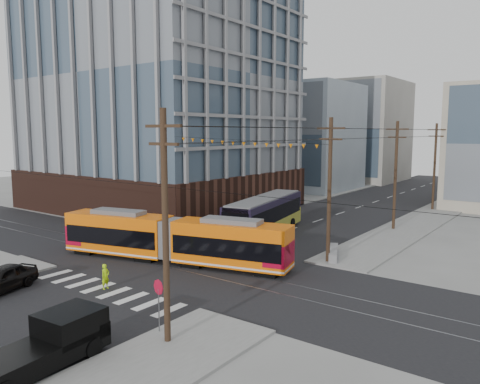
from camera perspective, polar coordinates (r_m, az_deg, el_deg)
The scene contains 16 objects.
ground at distance 33.12m, azimuth -11.83°, elevation -10.27°, with size 160.00×160.00×0.00m, color slate.
office_building at distance 63.51m, azimuth -9.87°, elevation 11.18°, with size 30.00×25.00×28.60m, color #381E16.
bg_bldg_nw_near at distance 83.47m, azimuth 7.34°, elevation 6.65°, with size 18.00×16.00×18.00m, color #8C99A5.
bg_bldg_nw_far at distance 100.23m, azimuth 14.50°, elevation 7.16°, with size 16.00×18.00×20.00m, color gray.
utility_pole_near at distance 21.74m, azimuth -9.08°, elevation -4.54°, with size 0.30×0.30×11.00m, color black.
utility_pole_far at distance 78.47m, azimuth 25.29°, elevation 3.41°, with size 0.30×0.30×11.00m, color black.
streetcar at distance 36.33m, azimuth -8.23°, elevation -5.68°, with size 18.62×2.62×3.59m, color #E66006, non-canonical shape.
city_bus at distance 45.17m, azimuth 3.07°, elevation -2.91°, with size 2.91×13.44×3.81m, color black, non-canonical shape.
pickup_truck at distance 22.11m, azimuth -23.57°, elevation -17.04°, with size 2.19×6.12×2.08m, color black, non-canonical shape.
black_sedan at distance 33.20m, azimuth -27.13°, elevation -9.42°, with size 1.95×4.84×1.65m, color black.
parked_car_silver at distance 44.38m, azimuth -5.39°, elevation -4.75°, with size 1.40×4.01×1.32m, color gray.
parked_car_white at distance 49.97m, azimuth 0.49°, elevation -3.31°, with size 1.95×4.80×1.39m, color #BABABA.
parked_car_grey at distance 52.54m, azimuth 2.56°, elevation -2.83°, with size 2.19×4.76×1.32m, color slate.
pedestrian at distance 31.37m, azimuth -16.09°, elevation -9.87°, with size 0.59×0.39×1.61m, color #B4EB0F.
stop_sign at distance 24.03m, azimuth -9.86°, elevation -13.83°, with size 0.79×0.79×2.61m, color #B10E2A, non-canonical shape.
jersey_barrier at distance 37.89m, azimuth 11.32°, elevation -7.38°, with size 0.90×4.01×0.80m, color #5B5C67.
Camera 1 is at (23.74, -20.85, 9.95)m, focal length 35.00 mm.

